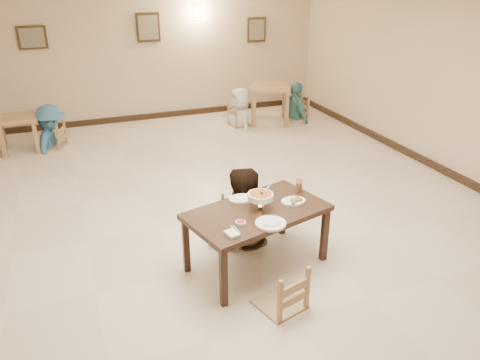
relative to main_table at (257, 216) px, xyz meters
name	(u,v)px	position (x,y,z in m)	size (l,w,h in m)	color
floor	(221,217)	(-0.01, 1.24, -0.64)	(10.00, 10.00, 0.00)	beige
wall_back	(145,52)	(-0.01, 6.24, 0.86)	(10.00, 10.00, 0.00)	beige
wall_right	(466,86)	(3.99, 1.24, 0.86)	(10.00, 10.00, 0.00)	beige
baseboard_back	(151,116)	(-0.01, 6.21, -0.58)	(8.00, 0.06, 0.12)	black
baseboard_right	(447,172)	(3.96, 1.24, -0.58)	(0.06, 10.00, 0.12)	black
picture_a	(32,38)	(-2.21, 6.19, 1.26)	(0.55, 0.04, 0.45)	#352515
picture_b	(148,27)	(0.09, 6.19, 1.36)	(0.50, 0.04, 0.60)	#352515
picture_c	(257,30)	(2.59, 6.19, 1.21)	(0.45, 0.04, 0.55)	#352515
wall_sconce	(198,11)	(1.19, 6.20, 1.66)	(0.16, 0.05, 0.22)	#FFD88C
main_table	(257,216)	(0.00, 0.00, 0.00)	(1.70, 1.23, 0.72)	#352115
chair_far	(238,203)	(0.03, 0.66, -0.16)	(0.45, 0.45, 0.97)	tan
chair_near	(281,267)	(-0.06, -0.75, -0.18)	(0.44, 0.44, 0.93)	tan
main_diner	(240,169)	(0.03, 0.61, 0.32)	(0.94, 0.73, 1.93)	gray
curry_warmer	(260,196)	(0.04, 0.02, 0.23)	(0.32, 0.28, 0.25)	silver
rice_plate_far	(241,198)	(-0.07, 0.30, 0.10)	(0.30, 0.30, 0.07)	white
rice_plate_near	(271,223)	(0.00, -0.35, 0.10)	(0.32, 0.32, 0.07)	white
fried_plate	(293,201)	(0.45, 0.02, 0.10)	(0.29, 0.29, 0.06)	white
chili_dish	(241,222)	(-0.28, -0.21, 0.09)	(0.11, 0.11, 0.02)	white
napkin_cutlery	(232,233)	(-0.44, -0.39, 0.09)	(0.16, 0.24, 0.03)	white
drink_glass	(299,186)	(0.64, 0.24, 0.15)	(0.08, 0.08, 0.15)	white
bg_table_left	(17,123)	(-2.68, 5.02, -0.10)	(0.72, 0.72, 0.67)	#A88152
bg_table_right	(270,92)	(2.41, 4.99, 0.04)	(1.07, 1.07, 0.82)	#A88152
bg_chair_lr	(50,124)	(-2.13, 5.03, -0.18)	(0.43, 0.43, 0.92)	tan
bg_chair_rl	(240,106)	(1.73, 5.03, -0.20)	(0.41, 0.41, 0.88)	tan
bg_chair_rr	(296,97)	(3.09, 5.04, -0.14)	(0.47, 0.47, 1.00)	tan
bg_diner_b	(46,105)	(-2.13, 5.03, 0.19)	(1.07, 0.62, 1.66)	teal
bg_diner_c	(240,88)	(1.73, 5.03, 0.19)	(0.81, 0.53, 1.66)	silver
bg_diner_d	(297,82)	(3.09, 5.04, 0.20)	(0.98, 0.41, 1.68)	teal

